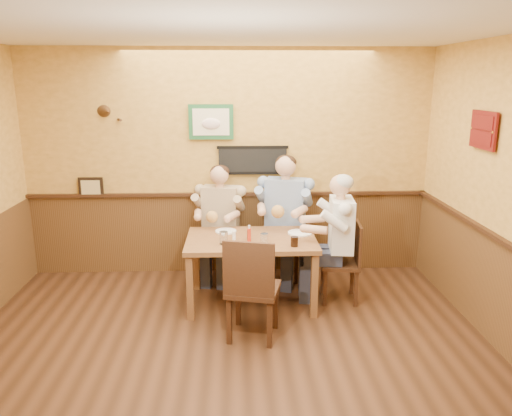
{
  "coord_description": "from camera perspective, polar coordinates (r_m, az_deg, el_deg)",
  "views": [
    {
      "loc": [
        0.1,
        -3.65,
        2.42
      ],
      "look_at": [
        0.3,
        1.45,
        1.1
      ],
      "focal_mm": 35.0,
      "sensor_mm": 36.0,
      "label": 1
    }
  ],
  "objects": [
    {
      "name": "hot_sauce_bottle",
      "position": [
        5.29,
        -0.79,
        -2.99
      ],
      "size": [
        0.05,
        0.05,
        0.16
      ],
      "primitive_type": "cylinder",
      "rotation": [
        0.0,
        0.0,
        0.33
      ],
      "color": "red",
      "rests_on": "dining_table"
    },
    {
      "name": "dining_table",
      "position": [
        5.44,
        -0.55,
        -4.39
      ],
      "size": [
        1.4,
        0.9,
        0.75
      ],
      "color": "brown",
      "rests_on": "ground"
    },
    {
      "name": "chair_back_right",
      "position": [
        6.21,
        3.32,
        -3.67
      ],
      "size": [
        0.56,
        0.56,
        0.97
      ],
      "primitive_type": null,
      "rotation": [
        0.0,
        0.0,
        -0.28
      ],
      "color": "#3E2313",
      "rests_on": "ground"
    },
    {
      "name": "cola_tumbler",
      "position": [
        5.15,
        4.41,
        -3.84
      ],
      "size": [
        0.09,
        0.09,
        0.1
      ],
      "primitive_type": "cylinder",
      "rotation": [
        0.0,
        0.0,
        -0.24
      ],
      "color": "black",
      "rests_on": "dining_table"
    },
    {
      "name": "plate_far_left",
      "position": [
        5.64,
        -3.46,
        -2.65
      ],
      "size": [
        0.29,
        0.29,
        0.02
      ],
      "primitive_type": "cylinder",
      "rotation": [
        0.0,
        0.0,
        0.25
      ],
      "color": "white",
      "rests_on": "dining_table"
    },
    {
      "name": "diner_white_elder",
      "position": [
        5.59,
        9.63,
        -4.21
      ],
      "size": [
        0.65,
        0.65,
        1.29
      ],
      "primitive_type": null,
      "rotation": [
        0.0,
        0.0,
        -1.67
      ],
      "color": "white",
      "rests_on": "ground"
    },
    {
      "name": "pepper_shaker",
      "position": [
        5.37,
        -0.82,
        -3.08
      ],
      "size": [
        0.05,
        0.05,
        0.09
      ],
      "primitive_type": "cylinder",
      "rotation": [
        0.0,
        0.0,
        -0.3
      ],
      "color": "black",
      "rests_on": "dining_table"
    },
    {
      "name": "diner_blue_polo",
      "position": [
        6.15,
        3.35,
        -1.83
      ],
      "size": [
        0.79,
        0.79,
        1.39
      ],
      "primitive_type": null,
      "rotation": [
        0.0,
        0.0,
        -0.28
      ],
      "color": "#7D95BC",
      "rests_on": "ground"
    },
    {
      "name": "plate_far_right",
      "position": [
        5.59,
        5.03,
        -2.85
      ],
      "size": [
        0.32,
        0.32,
        0.02
      ],
      "primitive_type": "cylinder",
      "rotation": [
        0.0,
        0.0,
        0.2
      ],
      "color": "white",
      "rests_on": "dining_table"
    },
    {
      "name": "salt_shaker",
      "position": [
        5.35,
        -2.53,
        -3.15
      ],
      "size": [
        0.04,
        0.04,
        0.1
      ],
      "primitive_type": "cylinder",
      "rotation": [
        0.0,
        0.0,
        -0.13
      ],
      "color": "white",
      "rests_on": "dining_table"
    },
    {
      "name": "chair_near_side",
      "position": [
        4.79,
        -0.32,
        -8.96
      ],
      "size": [
        0.57,
        0.57,
        1.02
      ],
      "primitive_type": null,
      "rotation": [
        0.0,
        0.0,
        2.91
      ],
      "color": "#3E2313",
      "rests_on": "ground"
    },
    {
      "name": "chair_back_left",
      "position": [
        6.26,
        -4.01,
        -3.92
      ],
      "size": [
        0.49,
        0.49,
        0.89
      ],
      "primitive_type": null,
      "rotation": [
        0.0,
        0.0,
        -0.2
      ],
      "color": "#3E2313",
      "rests_on": "ground"
    },
    {
      "name": "water_glass_left",
      "position": [
        5.22,
        -3.71,
        -3.41
      ],
      "size": [
        0.11,
        0.11,
        0.13
      ],
      "primitive_type": "cylinder",
      "rotation": [
        0.0,
        0.0,
        -0.38
      ],
      "color": "white",
      "rests_on": "dining_table"
    },
    {
      "name": "room",
      "position": [
        3.89,
        -1.74,
        3.65
      ],
      "size": [
        5.02,
        5.03,
        2.81
      ],
      "color": "#321C0F",
      "rests_on": "ground"
    },
    {
      "name": "water_glass_mid",
      "position": [
        5.19,
        0.95,
        -3.56
      ],
      "size": [
        0.1,
        0.1,
        0.12
      ],
      "primitive_type": "cylinder",
      "rotation": [
        0.0,
        0.0,
        0.24
      ],
      "color": "white",
      "rests_on": "dining_table"
    },
    {
      "name": "chair_right_end",
      "position": [
        5.66,
        9.55,
        -6.07
      ],
      "size": [
        0.46,
        0.46,
        0.9
      ],
      "primitive_type": null,
      "rotation": [
        0.0,
        0.0,
        -1.67
      ],
      "color": "#3E2313",
      "rests_on": "ground"
    },
    {
      "name": "diner_tan_shirt",
      "position": [
        6.2,
        -4.04,
        -2.24
      ],
      "size": [
        0.69,
        0.69,
        1.28
      ],
      "primitive_type": null,
      "rotation": [
        0.0,
        0.0,
        -0.2
      ],
      "color": "#CAB08A",
      "rests_on": "ground"
    }
  ]
}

